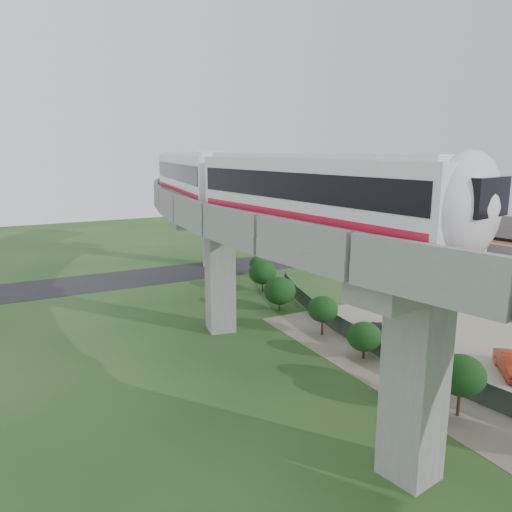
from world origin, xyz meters
name	(u,v)px	position (x,y,z in m)	size (l,w,h in m)	color
ground	(275,384)	(0.00, 0.00, 0.00)	(160.00, 160.00, 0.00)	#22451B
dirt_lot	(460,353)	(14.00, -2.00, 0.02)	(18.00, 26.00, 0.04)	#80745D
asphalt_road	(145,277)	(0.00, 30.00, 0.01)	(60.00, 8.00, 0.03)	#232326
viaduct	(330,235)	(3.84, 0.00, 9.05)	(19.58, 73.98, 11.40)	#99968E
metro_train	(211,172)	(2.34, 15.27, 12.31)	(20.01, 59.23, 3.64)	silver
fence	(395,345)	(9.75, 0.00, 0.75)	(3.87, 38.73, 1.50)	#2D382D
tree_0	(258,264)	(11.54, 24.10, 1.54)	(2.03, 2.03, 2.41)	#382314
tree_1	(263,272)	(9.11, 18.54, 2.00)	(2.82, 2.82, 3.20)	#382314
tree_2	(280,291)	(7.55, 12.43, 1.83)	(2.89, 2.89, 3.06)	#382314
tree_3	(323,309)	(7.39, 5.51, 2.14)	(2.36, 2.36, 3.15)	#382314
tree_4	(364,337)	(7.30, 0.44, 1.65)	(2.38, 2.38, 2.67)	#382314
tree_5	(411,361)	(6.48, -4.71, 2.03)	(2.53, 2.53, 3.11)	#382314
tree_6	(461,375)	(6.95, -7.90, 2.40)	(2.59, 2.59, 3.50)	#382314
car_dark	(376,329)	(10.94, 3.36, 0.59)	(1.54, 3.79, 1.10)	black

